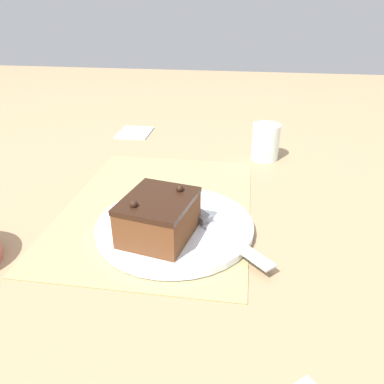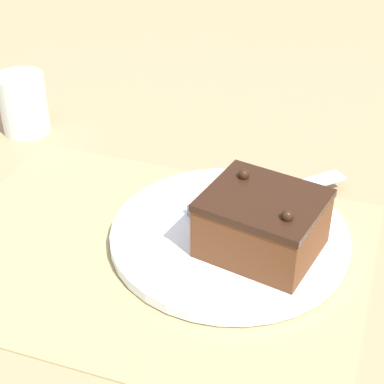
{
  "view_description": "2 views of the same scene",
  "coord_description": "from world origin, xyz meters",
  "px_view_note": "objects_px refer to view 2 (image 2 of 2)",
  "views": [
    {
      "loc": [
        -0.59,
        -0.15,
        0.35
      ],
      "look_at": [
        -0.05,
        -0.07,
        0.06
      ],
      "focal_mm": 35.0,
      "sensor_mm": 36.0,
      "label": 1
    },
    {
      "loc": [
        -0.22,
        0.49,
        0.45
      ],
      "look_at": [
        -0.04,
        -0.03,
        0.07
      ],
      "focal_mm": 60.0,
      "sensor_mm": 36.0,
      "label": 2
    }
  ],
  "objects_px": {
    "cake_plate": "(230,236)",
    "drinking_glass": "(23,104)",
    "serving_knife": "(244,200)",
    "chocolate_cake": "(262,223)"
  },
  "relations": [
    {
      "from": "serving_knife",
      "to": "drinking_glass",
      "type": "distance_m",
      "value": 0.36
    },
    {
      "from": "cake_plate",
      "to": "drinking_glass",
      "type": "relative_size",
      "value": 3.07
    },
    {
      "from": "cake_plate",
      "to": "drinking_glass",
      "type": "xyz_separation_m",
      "value": [
        0.35,
        -0.16,
        0.03
      ]
    },
    {
      "from": "chocolate_cake",
      "to": "serving_knife",
      "type": "distance_m",
      "value": 0.09
    },
    {
      "from": "serving_knife",
      "to": "drinking_glass",
      "type": "height_order",
      "value": "drinking_glass"
    },
    {
      "from": "chocolate_cake",
      "to": "drinking_glass",
      "type": "height_order",
      "value": "chocolate_cake"
    },
    {
      "from": "cake_plate",
      "to": "drinking_glass",
      "type": "distance_m",
      "value": 0.38
    },
    {
      "from": "chocolate_cake",
      "to": "serving_knife",
      "type": "relative_size",
      "value": 0.83
    },
    {
      "from": "cake_plate",
      "to": "chocolate_cake",
      "type": "distance_m",
      "value": 0.06
    },
    {
      "from": "cake_plate",
      "to": "serving_knife",
      "type": "relative_size",
      "value": 1.62
    }
  ]
}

